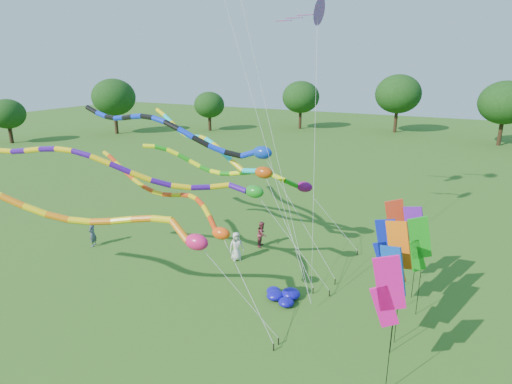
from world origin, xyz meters
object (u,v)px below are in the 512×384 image
at_px(tube_kite_red, 174,199).
at_px(person_b, 92,233).
at_px(tube_kite_orange, 88,215).
at_px(person_a, 236,246).
at_px(person_c, 262,234).
at_px(blue_nylon_heap, 276,297).

height_order(tube_kite_red, person_b, tube_kite_red).
distance_m(tube_kite_orange, person_a, 8.84).
relative_size(tube_kite_red, person_c, 7.87).
bearing_deg(blue_nylon_heap, person_a, 141.63).
bearing_deg(person_a, tube_kite_red, -155.25).
bearing_deg(tube_kite_red, person_a, 92.99).
bearing_deg(tube_kite_red, tube_kite_orange, -85.30).
distance_m(tube_kite_red, person_a, 5.25).
height_order(blue_nylon_heap, person_a, person_a).
bearing_deg(person_c, person_b, 105.64).
relative_size(tube_kite_orange, person_b, 9.05).
xyz_separation_m(blue_nylon_heap, person_b, (-12.20, 0.72, 0.62)).
distance_m(tube_kite_red, person_c, 7.15).
distance_m(person_b, person_c, 10.02).
height_order(tube_kite_orange, person_b, tube_kite_orange).
distance_m(blue_nylon_heap, person_b, 12.23).
bearing_deg(person_b, person_c, 95.35).
bearing_deg(person_b, tube_kite_orange, 27.37).
xyz_separation_m(tube_kite_orange, person_b, (-6.10, 5.36, -3.89)).
xyz_separation_m(person_b, person_c, (8.95, 4.50, -0.05)).
relative_size(tube_kite_red, person_b, 7.39).
distance_m(tube_kite_red, person_b, 8.25).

